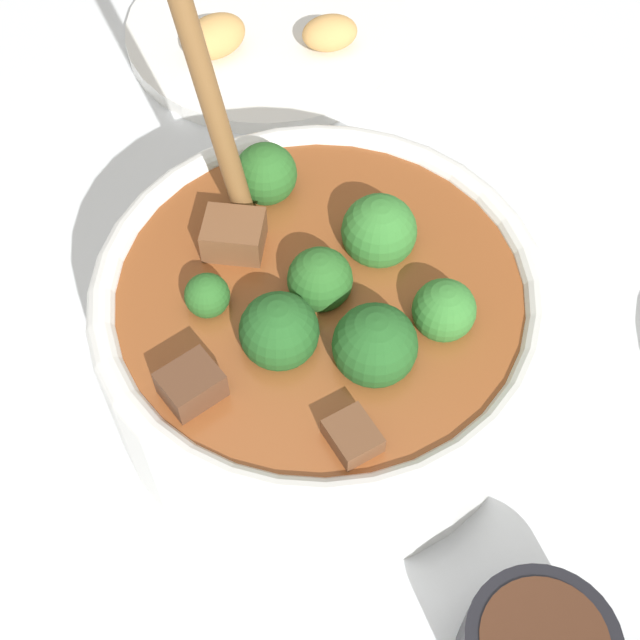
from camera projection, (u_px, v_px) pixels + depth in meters
The scene contains 3 objects.
ground_plane at pixel (320, 377), 0.55m from camera, with size 4.00×4.00×0.00m, color silver.
stew_bowl at pixel (320, 325), 0.51m from camera, with size 0.25×0.25×0.29m.
food_plate at pixel (267, 30), 0.73m from camera, with size 0.24×0.24×0.04m.
Camera 1 is at (0.24, 0.15, 0.48)m, focal length 50.00 mm.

